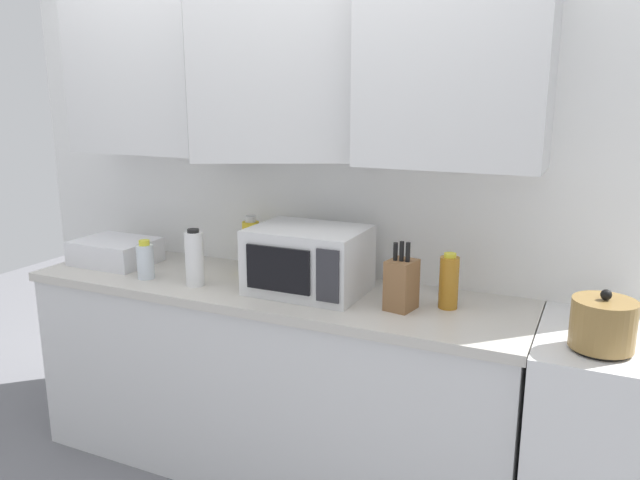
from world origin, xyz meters
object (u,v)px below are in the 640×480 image
object	(u,v)px
stove_range	(639,461)
bottle_amber_vinegar	(449,282)
knife_block	(401,284)
bottle_yellow_mustard	(251,246)
bottle_clear_tall	(145,261)
kettle	(603,324)
bottle_white_jar	(194,258)
dish_rack	(116,251)
microwave	(308,260)

from	to	relation	value
stove_range	bottle_amber_vinegar	distance (m)	0.92
knife_block	bottle_yellow_mustard	distance (m)	0.83
bottle_clear_tall	kettle	bearing A→B (deg)	-0.46
bottle_white_jar	bottle_yellow_mustard	size ratio (longest dim) A/B	0.93
bottle_white_jar	dish_rack	bearing A→B (deg)	166.91
bottle_amber_vinegar	bottle_yellow_mustard	xyz separation A→B (m)	(-0.97, 0.10, 0.02)
dish_rack	bottle_clear_tall	size ratio (longest dim) A/B	2.10
stove_range	bottle_amber_vinegar	world-z (taller)	bottle_amber_vinegar
microwave	dish_rack	distance (m)	1.08
bottle_white_jar	microwave	bearing A→B (deg)	15.16
microwave	bottle_amber_vinegar	size ratio (longest dim) A/B	2.13
bottle_clear_tall	bottle_white_jar	distance (m)	0.27
stove_range	bottle_amber_vinegar	bearing A→B (deg)	174.98
dish_rack	bottle_white_jar	xyz separation A→B (m)	(0.59, -0.14, 0.06)
microwave	bottle_white_jar	distance (m)	0.51
microwave	bottle_amber_vinegar	bearing A→B (deg)	4.44
bottle_clear_tall	bottle_amber_vinegar	xyz separation A→B (m)	(1.36, 0.19, 0.02)
microwave	bottle_yellow_mustard	world-z (taller)	microwave
stove_range	bottle_yellow_mustard	distance (m)	1.80
kettle	bottle_clear_tall	distance (m)	1.92
bottle_amber_vinegar	bottle_clear_tall	bearing A→B (deg)	-172.10
microwave	bottle_white_jar	xyz separation A→B (m)	(-0.50, -0.13, -0.02)
stove_range	knife_block	xyz separation A→B (m)	(-0.90, -0.03, 0.55)
knife_block	bottle_clear_tall	distance (m)	1.20
kettle	knife_block	bearing A→B (deg)	171.40
dish_rack	bottle_yellow_mustard	world-z (taller)	bottle_yellow_mustard
stove_range	kettle	bearing A→B (deg)	-140.53
microwave	bottle_clear_tall	xyz separation A→B (m)	(-0.77, -0.14, -0.06)
bottle_yellow_mustard	microwave	bearing A→B (deg)	-21.13
stove_range	bottle_yellow_mustard	xyz separation A→B (m)	(-1.70, 0.16, 0.58)
microwave	stove_range	bearing A→B (deg)	-0.77
microwave	bottle_yellow_mustard	distance (m)	0.40
stove_range	dish_rack	world-z (taller)	dish_rack
bottle_yellow_mustard	knife_block	bearing A→B (deg)	-13.42
knife_block	bottle_amber_vinegar	size ratio (longest dim) A/B	1.24
stove_range	bottle_clear_tall	size ratio (longest dim) A/B	5.04
microwave	bottle_yellow_mustard	size ratio (longest dim) A/B	1.74
bottle_clear_tall	bottle_amber_vinegar	bearing A→B (deg)	7.90
stove_range	dish_rack	size ratio (longest dim) A/B	2.40
microwave	bottle_white_jar	size ratio (longest dim) A/B	1.87
stove_range	kettle	size ratio (longest dim) A/B	4.41
microwave	dish_rack	world-z (taller)	microwave
bottle_yellow_mustard	dish_rack	bearing A→B (deg)	-168.71
bottle_amber_vinegar	bottle_white_jar	world-z (taller)	bottle_white_jar
bottle_white_jar	kettle	bearing A→B (deg)	-0.83
knife_block	bottle_clear_tall	xyz separation A→B (m)	(-1.20, -0.09, -0.02)
knife_block	bottle_amber_vinegar	xyz separation A→B (m)	(0.17, 0.09, 0.00)
kettle	bottle_yellow_mustard	xyz separation A→B (m)	(-1.53, 0.30, 0.03)
kettle	bottle_amber_vinegar	xyz separation A→B (m)	(-0.56, 0.20, 0.01)
microwave	knife_block	size ratio (longest dim) A/B	1.72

